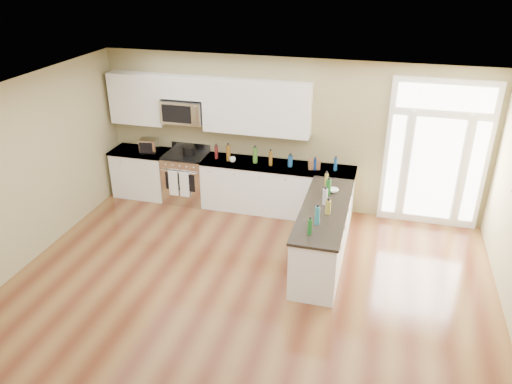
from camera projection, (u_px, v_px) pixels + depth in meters
ground at (221, 346)px, 6.18m from camera, size 8.00×8.00×0.00m
room_shell at (216, 227)px, 5.44m from camera, size 8.00×8.00×8.00m
back_cabinet_left at (143, 174)px, 9.87m from camera, size 1.10×0.66×0.94m
back_cabinet_right at (276, 189)px, 9.23m from camera, size 2.85×0.66×0.94m
peninsula_cabinet at (323, 236)px, 7.72m from camera, size 0.69×2.32×0.94m
upper_cabinet_left at (138, 98)px, 9.35m from camera, size 1.04×0.33×0.95m
upper_cabinet_right at (257, 108)px, 8.81m from camera, size 1.94×0.33×0.95m
upper_cabinet_short at (183, 87)px, 9.01m from camera, size 0.82×0.33×0.40m
microwave at (184, 111)px, 9.17m from camera, size 0.78×0.41×0.42m
entry_door at (436, 155)px, 8.45m from camera, size 1.70×0.10×2.60m
kitchen_range at (187, 177)px, 9.63m from camera, size 0.79×0.70×1.08m
stockpot at (189, 150)px, 9.39m from camera, size 0.28×0.28×0.18m
toaster_oven at (149, 146)px, 9.49m from camera, size 0.35×0.30×0.27m
cardboard_box at (314, 164)px, 8.81m from camera, size 0.23×0.19×0.17m
bowl_left at (154, 149)px, 9.64m from camera, size 0.25×0.25×0.05m
bowl_peninsula at (333, 191)px, 7.97m from camera, size 0.21×0.21×0.05m
cup_counter at (233, 160)px, 9.10m from camera, size 0.13×0.13×0.09m
counter_bottles at (289, 175)px, 8.26m from camera, size 2.36×2.36×0.30m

